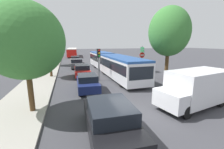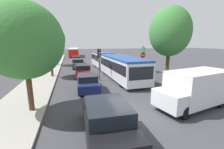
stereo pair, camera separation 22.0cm
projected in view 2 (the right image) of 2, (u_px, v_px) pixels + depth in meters
name	position (u px, v px, depth m)	size (l,w,h in m)	color
ground_plane	(132.00, 112.00, 8.81)	(200.00, 200.00, 0.00)	#3D3D42
kerb_strip_left	(51.00, 66.00, 25.62)	(3.20, 49.40, 0.14)	#9E998E
articulated_bus	(112.00, 62.00, 20.12)	(2.96, 17.05, 2.52)	silver
city_bus_rear	(74.00, 52.00, 45.11)	(3.39, 11.65, 2.47)	red
queued_car_black	(107.00, 119.00, 6.38)	(2.06, 4.52, 1.55)	black
queued_car_navy	(87.00, 82.00, 12.76)	(1.84, 4.05, 1.39)	navy
queued_car_red	(83.00, 70.00, 18.15)	(1.92, 4.22, 1.44)	#B21E19
queued_car_graphite	(78.00, 63.00, 24.35)	(1.98, 4.36, 1.49)	#47474C
queued_car_tan	(77.00, 59.00, 30.55)	(1.85, 4.07, 1.39)	tan
white_van	(195.00, 88.00, 9.29)	(5.28, 2.87, 2.31)	silver
traffic_light	(99.00, 57.00, 15.68)	(0.37, 0.39, 3.40)	#56595E
no_entry_sign	(143.00, 60.00, 19.26)	(0.70, 0.08, 2.82)	#56595E
direction_sign_post	(143.00, 54.00, 20.44)	(0.29, 1.39, 3.60)	#56595E
tree_left_near	(24.00, 41.00, 7.98)	(4.17, 4.17, 6.16)	#51381E
tree_left_mid	(49.00, 39.00, 16.93)	(3.45, 3.45, 6.21)	#51381E
tree_left_far	(55.00, 45.00, 26.48)	(3.24, 3.24, 5.46)	#51381E
tree_right_near	(170.00, 32.00, 15.20)	(4.16, 4.16, 7.63)	#51381E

